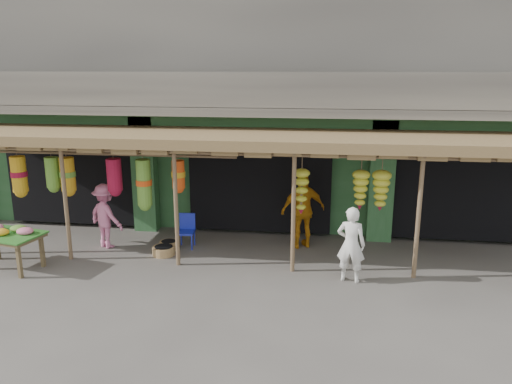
# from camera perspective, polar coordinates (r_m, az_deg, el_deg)

# --- Properties ---
(ground) EXTENTS (80.00, 80.00, 0.00)m
(ground) POSITION_cam_1_polar(r_m,az_deg,el_deg) (11.05, -1.00, -8.31)
(ground) COLOR #514C47
(ground) RESTS_ON ground
(building) EXTENTS (16.40, 6.80, 7.00)m
(building) POSITION_cam_1_polar(r_m,az_deg,el_deg) (15.05, 1.80, 10.94)
(building) COLOR gray
(building) RESTS_ON ground
(awning) EXTENTS (14.00, 2.70, 2.79)m
(awning) POSITION_cam_1_polar(r_m,az_deg,el_deg) (11.14, -1.24, 5.61)
(awning) COLOR brown
(awning) RESTS_ON ground
(flower_table) EXTENTS (1.69, 1.21, 0.92)m
(flower_table) POSITION_cam_1_polar(r_m,az_deg,el_deg) (11.88, -26.59, -4.42)
(flower_table) COLOR brown
(flower_table) RESTS_ON ground
(blue_chair) EXTENTS (0.40, 0.41, 0.81)m
(blue_chair) POSITION_cam_1_polar(r_m,az_deg,el_deg) (12.08, -7.93, -4.17)
(blue_chair) COLOR #1B27B0
(blue_chair) RESTS_ON ground
(basket_mid) EXTENTS (0.62, 0.62, 0.20)m
(basket_mid) POSITION_cam_1_polar(r_m,az_deg,el_deg) (11.76, -10.50, -6.62)
(basket_mid) COLOR #986A44
(basket_mid) RESTS_ON ground
(basket_right) EXTENTS (0.43, 0.43, 0.19)m
(basket_right) POSITION_cam_1_polar(r_m,az_deg,el_deg) (12.09, -9.95, -6.00)
(basket_right) COLOR brown
(basket_right) RESTS_ON ground
(person_front) EXTENTS (0.64, 0.49, 1.56)m
(person_front) POSITION_cam_1_polar(r_m,az_deg,el_deg) (10.17, 10.80, -5.91)
(person_front) COLOR white
(person_front) RESTS_ON ground
(person_vendor) EXTENTS (1.17, 0.87, 1.85)m
(person_vendor) POSITION_cam_1_polar(r_m,az_deg,el_deg) (11.85, 5.40, -2.05)
(person_vendor) COLOR #BF7612
(person_vendor) RESTS_ON ground
(person_shopper) EXTENTS (1.15, 0.96, 1.55)m
(person_shopper) POSITION_cam_1_polar(r_m,az_deg,el_deg) (12.38, -16.77, -2.62)
(person_shopper) COLOR pink
(person_shopper) RESTS_ON ground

